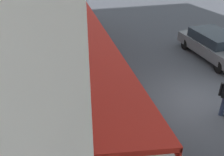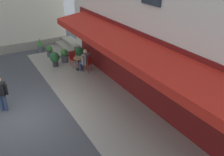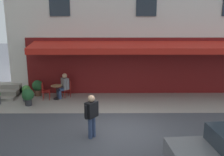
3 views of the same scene
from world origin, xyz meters
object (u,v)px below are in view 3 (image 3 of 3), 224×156
Objects in this scene: cafe_chair_red_near_door at (44,90)px; potted_plant_by_steps at (28,96)px; cafe_chair_red_corner_left at (68,87)px; potted_plant_under_sign at (26,93)px; potted_plant_entrance_left at (38,87)px; cafe_table_near_entrance at (57,90)px; seated_companion_in_grey at (64,85)px; walking_pedestrian_in_black at (92,113)px.

cafe_chair_red_near_door is 1.06× the size of potted_plant_by_steps.
potted_plant_under_sign is at bearing 18.12° from cafe_chair_red_corner_left.
cafe_table_near_entrance is at bearing 153.55° from potted_plant_entrance_left.
potted_plant_under_sign is at bearing 12.19° from cafe_table_near_entrance.
potted_plant_by_steps is 0.97× the size of potted_plant_entrance_left.
seated_companion_in_grey is at bearing -163.50° from potted_plant_under_sign.
potted_plant_by_steps reaches higher than potted_plant_under_sign.
potted_plant_by_steps is at bearing 113.83° from potted_plant_under_sign.
potted_plant_under_sign is 0.99× the size of potted_plant_by_steps.
cafe_chair_red_corner_left is at bearing -70.78° from walking_pedestrian_in_black.
potted_plant_entrance_left reaches higher than cafe_table_near_entrance.
potted_plant_entrance_left is at bearing -26.45° from cafe_table_near_entrance.
potted_plant_by_steps is at bearing 38.30° from cafe_chair_red_corner_left.
cafe_chair_red_near_door is 1.24m from cafe_chair_red_corner_left.
seated_companion_in_grey is 1.59× the size of potted_plant_under_sign.
walking_pedestrian_in_black is (-1.86, 4.69, 0.22)m from seated_companion_in_grey.
seated_companion_in_grey is (0.18, 0.12, 0.17)m from cafe_chair_red_corner_left.
potted_plant_entrance_left is at bearing -8.24° from cafe_chair_red_corner_left.
cafe_chair_red_near_door is 0.67× the size of seated_companion_in_grey.
cafe_chair_red_corner_left is 0.57× the size of walking_pedestrian_in_black.
potted_plant_under_sign is at bearing 70.58° from potted_plant_entrance_left.
cafe_table_near_entrance is at bearing -167.81° from potted_plant_under_sign.
cafe_table_near_entrance is 0.55× the size of seated_companion_in_grey.
potted_plant_by_steps is (1.20, 1.03, 0.01)m from cafe_table_near_entrance.
cafe_table_near_entrance is at bearing -171.38° from cafe_chair_red_near_door.
cafe_table_near_entrance is 0.88× the size of potted_plant_under_sign.
walking_pedestrian_in_black reaches higher than potted_plant_entrance_left.
potted_plant_by_steps is (3.41, -3.44, -0.43)m from walking_pedestrian_in_black.
walking_pedestrian_in_black reaches higher than potted_plant_under_sign.
seated_companion_in_grey reaches higher than potted_plant_entrance_left.
cafe_chair_red_near_door is at bearing 18.15° from seated_companion_in_grey.
cafe_chair_red_near_door is 5.22m from walking_pedestrian_in_black.
cafe_chair_red_corner_left is 1.07× the size of potted_plant_under_sign.
cafe_chair_red_corner_left reaches higher than potted_plant_by_steps.
cafe_table_near_entrance is 0.47m from seated_companion_in_grey.
potted_plant_under_sign is (2.04, 0.67, -0.11)m from cafe_chair_red_corner_left.
cafe_table_near_entrance is 0.84× the size of potted_plant_entrance_left.
cafe_chair_red_near_door is 0.57× the size of walking_pedestrian_in_black.
potted_plant_by_steps is at bearing -45.24° from walking_pedestrian_in_black.
cafe_chair_red_near_door and cafe_chair_red_corner_left have the same top height.
cafe_table_near_entrance is 0.63m from cafe_chair_red_near_door.
potted_plant_by_steps is at bearing 40.50° from cafe_table_near_entrance.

